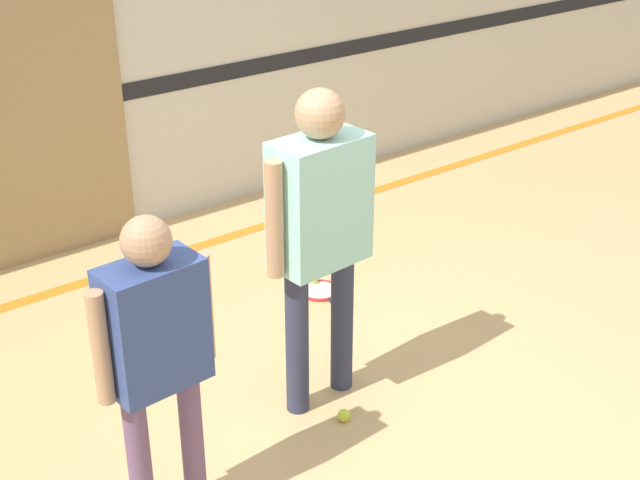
{
  "coord_description": "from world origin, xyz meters",
  "views": [
    {
      "loc": [
        -2.31,
        -2.94,
        2.82
      ],
      "look_at": [
        0.03,
        0.11,
        0.92
      ],
      "focal_mm": 50.0,
      "sensor_mm": 36.0,
      "label": 1
    }
  ],
  "objects": [
    {
      "name": "ground_plane",
      "position": [
        0.0,
        0.0,
        0.0
      ],
      "size": [
        16.0,
        16.0,
        0.0
      ],
      "primitive_type": "plane",
      "color": "tan"
    },
    {
      "name": "wall_back",
      "position": [
        0.0,
        2.6,
        1.6
      ],
      "size": [
        16.0,
        0.07,
        3.2
      ],
      "color": "beige",
      "rests_on": "ground_plane"
    },
    {
      "name": "floor_stripe",
      "position": [
        0.0,
        2.02,
        0.0
      ],
      "size": [
        14.4,
        0.1,
        0.01
      ],
      "color": "orange",
      "rests_on": "ground_plane"
    },
    {
      "name": "person_instructor",
      "position": [
        0.03,
        0.11,
        1.03
      ],
      "size": [
        0.63,
        0.29,
        1.67
      ],
      "rotation": [
        0.0,
        0.0,
        0.07
      ],
      "color": "#2D334C",
      "rests_on": "ground_plane"
    },
    {
      "name": "person_student_left",
      "position": [
        -1.0,
        -0.16,
        0.88
      ],
      "size": [
        0.54,
        0.24,
        1.43
      ],
      "rotation": [
        0.0,
        0.0,
        0.06
      ],
      "color": "#6B4C70",
      "rests_on": "ground_plane"
    },
    {
      "name": "racket_spare_on_floor",
      "position": [
        0.7,
        0.97,
        0.01
      ],
      "size": [
        0.31,
        0.5,
        0.03
      ],
      "rotation": [
        0.0,
        0.0,
        4.54
      ],
      "color": "red",
      "rests_on": "ground_plane"
    },
    {
      "name": "tennis_ball_near_instructor",
      "position": [
        0.0,
        -0.13,
        0.03
      ],
      "size": [
        0.07,
        0.07,
        0.07
      ],
      "primitive_type": "sphere",
      "color": "#CCE038",
      "rests_on": "ground_plane"
    },
    {
      "name": "tennis_ball_by_spare_racket",
      "position": [
        0.74,
        1.1,
        0.03
      ],
      "size": [
        0.07,
        0.07,
        0.07
      ],
      "primitive_type": "sphere",
      "color": "#CCE038",
      "rests_on": "ground_plane"
    }
  ]
}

